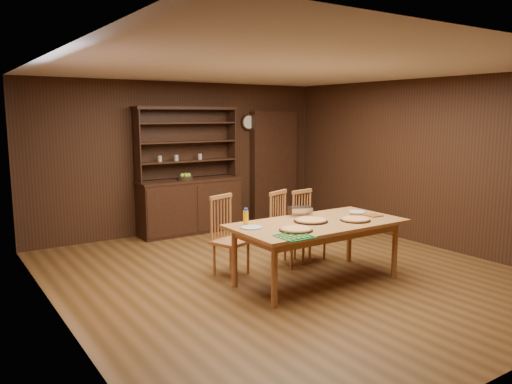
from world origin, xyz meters
TOP-DOWN VIEW (x-y plane):
  - floor at (0.00, 0.00)m, footprint 6.00×6.00m
  - room_shell at (0.00, 0.00)m, footprint 6.00×6.00m
  - china_hutch at (-0.00, 2.75)m, footprint 1.84×0.52m
  - doorway at (1.90, 2.90)m, footprint 1.00×0.18m
  - wall_clock at (1.35, 2.96)m, footprint 0.30×0.05m
  - dining_table at (0.14, -0.46)m, footprint 2.14×1.07m
  - chair_left at (-0.62, 0.43)m, footprint 0.52×0.51m
  - chair_center at (0.23, 0.34)m, footprint 0.53×0.52m
  - chair_right at (0.68, 0.40)m, footprint 0.45×0.43m
  - pizza_left at (-0.36, -0.67)m, footprint 0.39×0.39m
  - pizza_right at (0.58, -0.66)m, footprint 0.37×0.37m
  - pizza_center at (0.09, -0.40)m, footprint 0.42×0.42m
  - cooling_rack at (-0.55, -0.89)m, footprint 0.39×0.39m
  - plate_left at (-0.70, -0.28)m, footprint 0.26×0.26m
  - plate_right at (0.97, -0.29)m, footprint 0.25×0.25m
  - foil_dish at (0.21, -0.03)m, footprint 0.33×0.28m
  - juice_bottle at (-0.69, -0.14)m, footprint 0.06×0.06m
  - pot_holder_a at (0.99, -0.58)m, footprint 0.19×0.19m
  - pot_holder_b at (0.90, -0.36)m, footprint 0.26×0.26m
  - fruit_bowl at (-0.11, 2.69)m, footprint 0.28×0.28m

SIDE VIEW (x-z plane):
  - floor at x=0.00m, z-range 0.00..0.00m
  - chair_right at x=0.68m, z-range 0.03..1.01m
  - chair_center at x=0.23m, z-range 0.03..1.05m
  - chair_left at x=-0.62m, z-range 0.03..1.06m
  - china_hutch at x=0.00m, z-range -0.49..1.68m
  - dining_table at x=0.14m, z-range 0.31..1.06m
  - pot_holder_a at x=0.99m, z-range 0.75..0.76m
  - pot_holder_b at x=0.90m, z-range 0.75..0.76m
  - cooling_rack at x=-0.55m, z-range 0.75..0.77m
  - plate_left at x=-0.70m, z-range 0.75..0.77m
  - plate_right at x=0.97m, z-range 0.75..0.77m
  - pizza_center at x=0.09m, z-range 0.75..0.79m
  - pizza_left at x=-0.36m, z-range 0.75..0.79m
  - pizza_right at x=0.58m, z-range 0.75..0.79m
  - foil_dish at x=0.21m, z-range 0.75..0.86m
  - juice_bottle at x=-0.69m, z-range 0.74..0.95m
  - fruit_bowl at x=-0.11m, z-range 0.92..1.04m
  - doorway at x=1.90m, z-range 0.00..2.10m
  - room_shell at x=0.00m, z-range -1.42..4.58m
  - wall_clock at x=1.35m, z-range 1.75..2.05m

